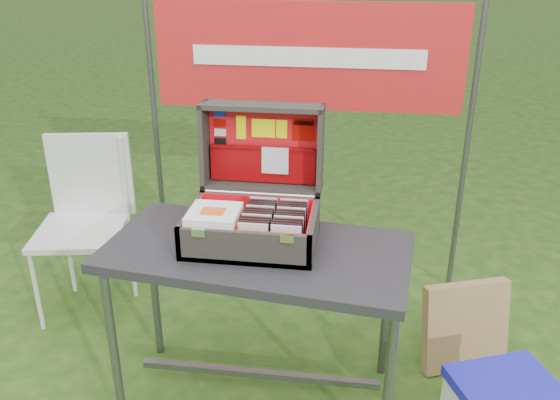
# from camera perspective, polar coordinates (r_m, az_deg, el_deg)

# --- Properties ---
(table) EXTENTS (1.25, 0.73, 0.74)m
(table) POSITION_cam_1_polar(r_m,az_deg,el_deg) (2.53, -2.11, -12.01)
(table) COLOR #2D2D2F
(table) RESTS_ON ground
(table_top) EXTENTS (1.25, 0.73, 0.04)m
(table_top) POSITION_cam_1_polar(r_m,az_deg,el_deg) (2.34, -2.24, -5.01)
(table_top) COLOR #2D2D2F
(table_top) RESTS_ON ground
(table_leg_fl) EXTENTS (0.04, 0.04, 0.70)m
(table_leg_fl) POSITION_cam_1_polar(r_m,az_deg,el_deg) (2.50, -15.65, -14.11)
(table_leg_fl) COLOR #59595B
(table_leg_fl) RESTS_ON ground
(table_leg_fr) EXTENTS (0.04, 0.04, 0.70)m
(table_leg_fr) POSITION_cam_1_polar(r_m,az_deg,el_deg) (2.33, 10.46, -16.69)
(table_leg_fr) COLOR #59595B
(table_leg_fr) RESTS_ON ground
(table_leg_bl) EXTENTS (0.04, 0.04, 0.70)m
(table_leg_bl) POSITION_cam_1_polar(r_m,az_deg,el_deg) (2.86, -12.00, -8.44)
(table_leg_bl) COLOR #59595B
(table_leg_bl) RESTS_ON ground
(table_leg_br) EXTENTS (0.04, 0.04, 0.70)m
(table_leg_br) POSITION_cam_1_polar(r_m,az_deg,el_deg) (2.71, 10.19, -10.20)
(table_leg_br) COLOR #59595B
(table_leg_br) RESTS_ON ground
(table_brace) EXTENTS (1.04, 0.03, 0.03)m
(table_brace) POSITION_cam_1_polar(r_m,az_deg,el_deg) (2.69, -2.02, -16.38)
(table_brace) COLOR #59595B
(table_brace) RESTS_ON ground
(suitcase) EXTENTS (0.51, 0.52, 0.50)m
(suitcase) POSITION_cam_1_polar(r_m,az_deg,el_deg) (2.31, -2.56, 1.95)
(suitcase) COLOR #433E36
(suitcase) RESTS_ON table
(suitcase_base_bottom) EXTENTS (0.51, 0.36, 0.02)m
(suitcase_base_bottom) POSITION_cam_1_polar(r_m,az_deg,el_deg) (2.36, -2.72, -3.96)
(suitcase_base_bottom) COLOR #433E36
(suitcase_base_bottom) RESTS_ON table_top
(suitcase_base_wall_front) EXTENTS (0.51, 0.02, 0.14)m
(suitcase_base_wall_front) POSITION_cam_1_polar(r_m,az_deg,el_deg) (2.18, -3.58, -4.68)
(suitcase_base_wall_front) COLOR #433E36
(suitcase_base_wall_front) RESTS_ON table_top
(suitcase_base_wall_back) EXTENTS (0.51, 0.02, 0.14)m
(suitcase_base_wall_back) POSITION_cam_1_polar(r_m,az_deg,el_deg) (2.49, -2.02, -0.95)
(suitcase_base_wall_back) COLOR #433E36
(suitcase_base_wall_back) RESTS_ON table_top
(suitcase_base_wall_left) EXTENTS (0.02, 0.36, 0.14)m
(suitcase_base_wall_left) POSITION_cam_1_polar(r_m,az_deg,el_deg) (2.39, -8.53, -2.30)
(suitcase_base_wall_left) COLOR #433E36
(suitcase_base_wall_left) RESTS_ON table_top
(suitcase_base_wall_right) EXTENTS (0.02, 0.36, 0.14)m
(suitcase_base_wall_right) POSITION_cam_1_polar(r_m,az_deg,el_deg) (2.30, 3.25, -3.07)
(suitcase_base_wall_right) COLOR #433E36
(suitcase_base_wall_right) RESTS_ON table_top
(suitcase_liner_floor) EXTENTS (0.47, 0.32, 0.01)m
(suitcase_liner_floor) POSITION_cam_1_polar(r_m,az_deg,el_deg) (2.35, -2.73, -3.68)
(suitcase_liner_floor) COLOR red
(suitcase_liner_floor) RESTS_ON suitcase_base_bottom
(suitcase_latch_left) EXTENTS (0.05, 0.01, 0.03)m
(suitcase_latch_left) POSITION_cam_1_polar(r_m,az_deg,el_deg) (2.18, -7.88, -3.14)
(suitcase_latch_left) COLOR silver
(suitcase_latch_left) RESTS_ON suitcase_base_wall_front
(suitcase_latch_right) EXTENTS (0.05, 0.01, 0.03)m
(suitcase_latch_right) POSITION_cam_1_polar(r_m,az_deg,el_deg) (2.12, 0.67, -3.73)
(suitcase_latch_right) COLOR silver
(suitcase_latch_right) RESTS_ON suitcase_base_wall_front
(suitcase_hinge) EXTENTS (0.46, 0.02, 0.02)m
(suitcase_hinge) POSITION_cam_1_polar(r_m,az_deg,el_deg) (2.47, -2.00, 0.59)
(suitcase_hinge) COLOR silver
(suitcase_hinge) RESTS_ON suitcase_base_wall_back
(suitcase_lid_back) EXTENTS (0.51, 0.04, 0.36)m
(suitcase_lid_back) POSITION_cam_1_polar(r_m,az_deg,el_deg) (2.53, -1.53, 5.43)
(suitcase_lid_back) COLOR #433E36
(suitcase_lid_back) RESTS_ON suitcase_base_wall_back
(suitcase_lid_rim_far) EXTENTS (0.51, 0.14, 0.03)m
(suitcase_lid_rim_far) POSITION_cam_1_polar(r_m,az_deg,el_deg) (2.43, -1.76, 8.97)
(suitcase_lid_rim_far) COLOR #433E36
(suitcase_lid_rim_far) RESTS_ON suitcase_lid_back
(suitcase_lid_rim_near) EXTENTS (0.51, 0.14, 0.03)m
(suitcase_lid_rim_near) POSITION_cam_1_polar(r_m,az_deg,el_deg) (2.53, -1.74, 1.33)
(suitcase_lid_rim_near) COLOR #433E36
(suitcase_lid_rim_near) RESTS_ON suitcase_lid_back
(suitcase_lid_rim_left) EXTENTS (0.02, 0.16, 0.37)m
(suitcase_lid_rim_left) POSITION_cam_1_polar(r_m,az_deg,el_deg) (2.53, -7.25, 5.29)
(suitcase_lid_rim_left) COLOR #433E36
(suitcase_lid_rim_left) RESTS_ON suitcase_lid_back
(suitcase_lid_rim_right) EXTENTS (0.02, 0.16, 0.37)m
(suitcase_lid_rim_right) POSITION_cam_1_polar(r_m,az_deg,el_deg) (2.45, 3.92, 4.81)
(suitcase_lid_rim_right) COLOR #433E36
(suitcase_lid_rim_right) RESTS_ON suitcase_lid_back
(suitcase_lid_liner) EXTENTS (0.46, 0.02, 0.32)m
(suitcase_lid_liner) POSITION_cam_1_polar(r_m,az_deg,el_deg) (2.52, -1.58, 5.35)
(suitcase_lid_liner) COLOR red
(suitcase_lid_liner) RESTS_ON suitcase_lid_back
(suitcase_liner_wall_front) EXTENTS (0.47, 0.01, 0.12)m
(suitcase_liner_wall_front) POSITION_cam_1_polar(r_m,az_deg,el_deg) (2.19, -3.52, -4.29)
(suitcase_liner_wall_front) COLOR red
(suitcase_liner_wall_front) RESTS_ON suitcase_base_bottom
(suitcase_liner_wall_back) EXTENTS (0.47, 0.01, 0.12)m
(suitcase_liner_wall_back) POSITION_cam_1_polar(r_m,az_deg,el_deg) (2.47, -2.07, -0.86)
(suitcase_liner_wall_back) COLOR red
(suitcase_liner_wall_back) RESTS_ON suitcase_base_bottom
(suitcase_liner_wall_left) EXTENTS (0.01, 0.32, 0.12)m
(suitcase_liner_wall_left) POSITION_cam_1_polar(r_m,az_deg,el_deg) (2.38, -8.24, -2.10)
(suitcase_liner_wall_left) COLOR red
(suitcase_liner_wall_left) RESTS_ON suitcase_base_bottom
(suitcase_liner_wall_right) EXTENTS (0.01, 0.32, 0.12)m
(suitcase_liner_wall_right) POSITION_cam_1_polar(r_m,az_deg,el_deg) (2.30, 2.93, -2.83)
(suitcase_liner_wall_right) COLOR red
(suitcase_liner_wall_right) RESTS_ON suitcase_base_bottom
(suitcase_lid_pocket) EXTENTS (0.45, 0.04, 0.15)m
(suitcase_lid_pocket) POSITION_cam_1_polar(r_m,az_deg,el_deg) (2.52, -1.64, 3.40)
(suitcase_lid_pocket) COLOR #800407
(suitcase_lid_pocket) RESTS_ON suitcase_lid_liner
(suitcase_pocket_edge) EXTENTS (0.44, 0.02, 0.02)m
(suitcase_pocket_edge) POSITION_cam_1_polar(r_m,az_deg,el_deg) (2.50, -1.67, 4.95)
(suitcase_pocket_edge) COLOR #800407
(suitcase_pocket_edge) RESTS_ON suitcase_lid_pocket
(suitcase_pocket_cd) EXTENTS (0.11, 0.02, 0.11)m
(suitcase_pocket_cd) POSITION_cam_1_polar(r_m,az_deg,el_deg) (2.49, -0.47, 3.82)
(suitcase_pocket_cd) COLOR silver
(suitcase_pocket_cd) RESTS_ON suitcase_lid_pocket
(lid_sticker_cc_a) EXTENTS (0.05, 0.00, 0.03)m
(lid_sticker_cc_a) POSITION_cam_1_polar(r_m,az_deg,el_deg) (2.52, -5.83, 8.26)
(lid_sticker_cc_a) COLOR #1933B2
(lid_sticker_cc_a) RESTS_ON suitcase_lid_liner
(lid_sticker_cc_b) EXTENTS (0.05, 0.00, 0.03)m
(lid_sticker_cc_b) POSITION_cam_1_polar(r_m,az_deg,el_deg) (2.53, -5.81, 7.38)
(lid_sticker_cc_b) COLOR #AF0500
(lid_sticker_cc_b) RESTS_ON suitcase_lid_liner
(lid_sticker_cc_c) EXTENTS (0.05, 0.00, 0.03)m
(lid_sticker_cc_c) POSITION_cam_1_polar(r_m,az_deg,el_deg) (2.54, -5.78, 6.50)
(lid_sticker_cc_c) COLOR white
(lid_sticker_cc_c) RESTS_ON suitcase_lid_liner
(lid_sticker_cc_d) EXTENTS (0.05, 0.00, 0.03)m
(lid_sticker_cc_d) POSITION_cam_1_polar(r_m,az_deg,el_deg) (2.55, -5.76, 5.63)
(lid_sticker_cc_d) COLOR black
(lid_sticker_cc_d) RESTS_ON suitcase_lid_liner
(lid_card_neon_tall) EXTENTS (0.04, 0.01, 0.10)m
(lid_card_neon_tall) POSITION_cam_1_polar(r_m,az_deg,el_deg) (2.51, -3.77, 6.98)
(lid_card_neon_tall) COLOR #F0F305
(lid_card_neon_tall) RESTS_ON suitcase_lid_liner
(lid_card_neon_main) EXTENTS (0.10, 0.01, 0.08)m
(lid_card_neon_main) POSITION_cam_1_polar(r_m,az_deg,el_deg) (2.49, -1.60, 6.91)
(lid_card_neon_main) COLOR #F0F305
(lid_card_neon_main) RESTS_ON suitcase_lid_liner
(lid_card_neon_small) EXTENTS (0.05, 0.01, 0.08)m
(lid_card_neon_small) POSITION_cam_1_polar(r_m,az_deg,el_deg) (2.48, 0.17, 6.84)
(lid_card_neon_small) COLOR #F0F305
(lid_card_neon_small) RESTS_ON suitcase_lid_liner
(lid_sticker_band) EXTENTS (0.09, 0.01, 0.09)m
(lid_sticker_band) POSITION_cam_1_polar(r_m,az_deg,el_deg) (2.47, 2.27, 6.75)
(lid_sticker_band) COLOR #AF0500
(lid_sticker_band) RESTS_ON suitcase_lid_liner
(lid_sticker_band_bar) EXTENTS (0.08, 0.00, 0.02)m
(lid_sticker_band_bar) POSITION_cam_1_polar(r_m,az_deg,el_deg) (2.46, 2.28, 7.42)
(lid_sticker_band_bar) COLOR black
(lid_sticker_band_bar) RESTS_ON suitcase_lid_liner
(cd_left_0) EXTENTS (0.11, 0.01, 0.13)m
(cd_left_0) POSITION_cam_1_polar(r_m,az_deg,el_deg) (2.20, -2.60, -3.80)
(cd_left_0) COLOR silver
(cd_left_0) RESTS_ON suitcase_liner_floor
(cd_left_1) EXTENTS (0.11, 0.01, 0.13)m
(cd_left_1) POSITION_cam_1_polar(r_m,az_deg,el_deg) (2.22, -2.50, -3.56)
(cd_left_1) COLOR black
(cd_left_1) RESTS_ON suitcase_liner_floor
(cd_left_2) EXTENTS (0.11, 0.01, 0.13)m
(cd_left_2) POSITION_cam_1_polar(r_m,az_deg,el_deg) (2.23, -2.41, -3.33)
(cd_left_2) COLOR black
(cd_left_2) RESTS_ON suitcase_liner_floor
(cd_left_3) EXTENTS (0.11, 0.01, 0.13)m
(cd_left_3) POSITION_cam_1_polar(r_m,az_deg,el_deg) (2.25, -2.32, -3.10)
(cd_left_3) COLOR black
(cd_left_3) RESTS_ON suitcase_liner_floor
(cd_left_4) EXTENTS (0.11, 0.01, 0.13)m
(cd_left_4) POSITION_cam_1_polar(r_m,az_deg,el_deg) (2.27, -2.23, -2.87)
(cd_left_4) COLOR silver
(cd_left_4) RESTS_ON suitcase_liner_floor
(cd_left_5) EXTENTS (0.11, 0.01, 0.13)m
(cd_left_5) POSITION_cam_1_polar(r_m,az_deg,el_deg) (2.29, -2.14, -2.65)
(cd_left_5) COLOR black
(cd_left_5) RESTS_ON suitcase_liner_floor
(cd_left_6) EXTENTS (0.11, 0.01, 0.13)m
(cd_left_6) POSITION_cam_1_polar(r_m,az_deg,el_deg) (2.30, -2.06, -2.43)
(cd_left_6) COLOR black
(cd_left_6) RESTS_ON suitcase_liner_floor
(cd_left_7) EXTENTS (0.11, 0.01, 0.13)m
(cd_left_7) POSITION_cam_1_polar(r_m,az_deg,el_deg) (2.32, -1.97, -2.22)
(cd_left_7) COLOR black
(cd_left_7) RESTS_ON suitcase_liner_floor
(cd_left_8) EXTENTS (0.11, 0.01, 0.13)m
(cd_left_8) POSITION_cam_1_polar(r_m,az_deg,el_deg) (2.34, -1.89, -2.00)
(cd_left_8) COLOR silver
(cd_left_8) RESTS_ON suitcase_liner_floor
(cd_left_9) EXTENTS (0.11, 0.01, 0.13)m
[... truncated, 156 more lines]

